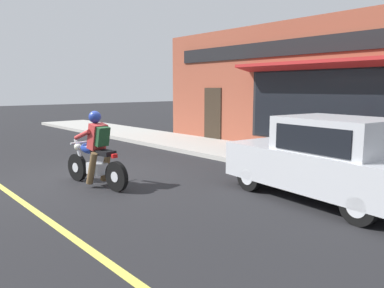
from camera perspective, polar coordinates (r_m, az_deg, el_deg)
The scene contains 5 objects.
ground_plane at distance 9.00m, azimuth -14.85°, elevation -5.20°, with size 80.00×80.00×0.00m, color black.
sidewalk_curb at distance 14.19m, azimuth -1.86°, elevation 0.33°, with size 2.60×22.00×0.14m, color #ADAAA3.
storefront_building at distance 12.73m, azimuth 13.97°, elevation 8.35°, with size 1.25×11.14×4.20m.
motorcycle_with_rider at distance 8.24m, azimuth -14.43°, elevation -1.63°, with size 0.66×2.01×1.62m.
car_hatchback at distance 7.42m, azimuth 19.74°, elevation -2.28°, with size 2.03×3.93×1.57m.
Camera 1 is at (-3.83, -7.87, 2.09)m, focal length 35.00 mm.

